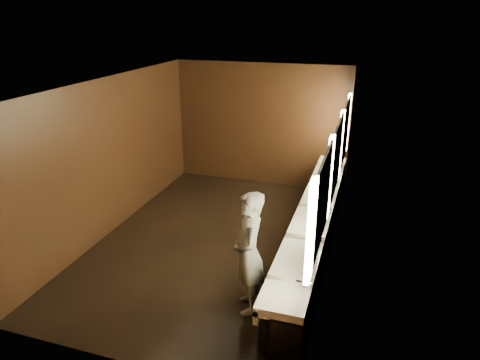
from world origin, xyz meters
TOP-DOWN VIEW (x-y plane):
  - floor at (0.00, 0.00)m, footprint 6.00×6.00m
  - ceiling at (0.00, 0.00)m, footprint 4.00×6.00m
  - wall_back at (0.00, 3.00)m, footprint 4.00×0.02m
  - wall_front at (0.00, -3.00)m, footprint 4.00×0.02m
  - wall_left at (-2.00, 0.00)m, footprint 0.02×6.00m
  - wall_right at (2.00, 0.00)m, footprint 0.02×6.00m
  - sink_counter at (1.79, 0.00)m, footprint 0.55×5.40m
  - mirror_band at (1.98, -0.00)m, footprint 0.06×5.03m
  - person at (1.08, -1.60)m, footprint 0.62×0.74m
  - trash_bin at (1.58, -2.27)m, footprint 0.44×0.44m

SIDE VIEW (x-z plane):
  - floor at x=0.00m, z-range 0.00..0.00m
  - trash_bin at x=1.58m, z-range 0.00..0.57m
  - sink_counter at x=1.79m, z-range -0.01..1.00m
  - person at x=1.08m, z-range 0.00..1.74m
  - wall_back at x=0.00m, z-range 0.00..2.80m
  - wall_front at x=0.00m, z-range 0.00..2.80m
  - wall_left at x=-2.00m, z-range 0.00..2.80m
  - wall_right at x=2.00m, z-range 0.00..2.80m
  - mirror_band at x=1.98m, z-range 1.17..2.32m
  - ceiling at x=0.00m, z-range 2.79..2.81m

